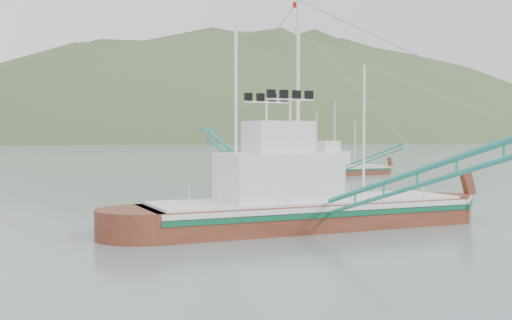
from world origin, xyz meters
name	(u,v)px	position (x,y,z in m)	size (l,w,h in m)	color
ground	(308,222)	(0.00, 0.00, 0.00)	(1200.00, 1200.00, 0.00)	slate
main_boat	(303,193)	(-1.42, -1.64, 1.79)	(17.35, 30.85, 12.50)	#5A2312
bg_boat_right	(336,165)	(25.29, 32.78, 1.29)	(12.81, 23.17, 9.37)	#5A2312
headland_right	(267,141)	(240.00, 430.00, 0.00)	(684.00, 432.00, 306.00)	#3C512A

